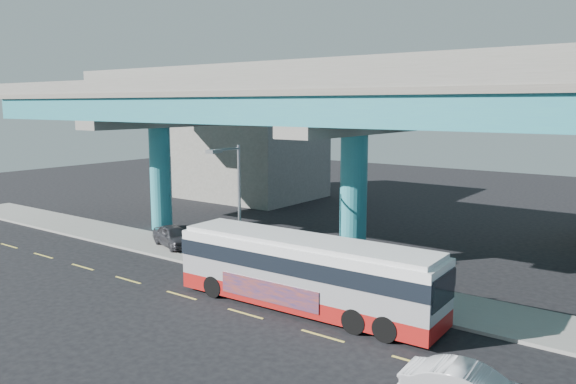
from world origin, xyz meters
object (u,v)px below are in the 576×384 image
Objects in this scene: parked_car at (174,236)px; street_lamp at (232,190)px; stop_sign at (396,267)px; transit_bus at (305,270)px.

street_lamp reaches higher than parked_car.
parked_car is 1.70× the size of stop_sign.
transit_bus is at bearing -157.19° from stop_sign.
street_lamp is (6.91, -2.07, 3.82)m from parked_car.
transit_bus is 3.02× the size of parked_car.
transit_bus is at bearing -87.83° from parked_car.
parked_car is at bearing 161.99° from transit_bus.
stop_sign is (3.19, 2.42, 0.15)m from transit_bus.
transit_bus is 4.01m from stop_sign.
street_lamp is at bearing 170.18° from stop_sign.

